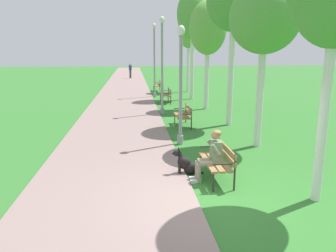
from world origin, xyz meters
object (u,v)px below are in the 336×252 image
Objects in this scene: dog_black at (186,164)px; birch_tree_second at (265,19)px; lamp_post_far at (154,60)px; park_bench_mid at (184,114)px; birch_tree_sixth at (188,31)px; person_seated_on_near_bench at (211,153)px; birch_tree_fifth at (193,15)px; birch_tree_third at (234,2)px; park_bench_furthest at (158,85)px; park_bench_far at (166,94)px; birch_tree_fourth at (208,29)px; lamp_post_mid at (162,65)px; lamp_post_near at (181,85)px; park_bench_near at (219,159)px; pedestrian_distant at (130,71)px.

dog_black is 0.16× the size of birch_tree_second.
lamp_post_far is (0.15, 14.32, 2.19)m from dog_black.
park_bench_mid is 12.40m from birch_tree_sixth.
birch_tree_sixth is at bearing 82.46° from person_seated_on_near_bench.
birch_tree_third is at bearing -88.29° from birch_tree_fifth.
person_seated_on_near_bench is 4.84m from birch_tree_second.
park_bench_far is at bearing -89.42° from park_bench_furthest.
birch_tree_second reaches higher than lamp_post_far.
birch_tree_fourth is 0.96× the size of birch_tree_sixth.
birch_tree_sixth reaches higher than person_seated_on_near_bench.
lamp_post_far reaches higher than person_seated_on_near_bench.
park_bench_mid is at bearing -89.20° from park_bench_far.
birch_tree_fifth reaches higher than lamp_post_mid.
park_bench_mid is 3.07m from lamp_post_near.
lamp_post_far is at bearing -135.16° from birch_tree_sixth.
lamp_post_mid is at bearing 93.99° from park_bench_near.
park_bench_furthest is 17.92m from person_seated_on_near_bench.
park_bench_far is at bearing -82.92° from pedestrian_distant.
birch_tree_sixth is at bearing 89.56° from birch_tree_second.
pedestrian_distant is at bearing 100.09° from park_bench_furthest.
dog_black is (-0.51, 0.48, -0.42)m from person_seated_on_near_bench.
birch_tree_fourth is (1.95, -8.00, 3.62)m from park_bench_furthest.
dog_black is 17.70m from birch_tree_sixth.
park_bench_far is at bearing 90.19° from park_bench_near.
lamp_post_far is at bearing 93.95° from park_bench_mid.
birch_tree_sixth reaches higher than park_bench_near.
birch_tree_third is 4.04m from birch_tree_fourth.
park_bench_mid is at bearing 87.51° from person_seated_on_near_bench.
park_bench_far and park_bench_furthest have the same top height.
lamp_post_near is at bearing -88.78° from lamp_post_mid.
dog_black is 29.54m from pedestrian_distant.
park_bench_near is 0.32× the size of lamp_post_far.
lamp_post_mid is (-0.60, 8.62, 1.86)m from park_bench_near.
park_bench_furthest is 0.24× the size of birch_tree_third.
park_bench_mid is at bearing 78.58° from lamp_post_near.
birch_tree_fifth is at bearing 78.00° from lamp_post_near.
birch_tree_fifth reaches higher than park_bench_far.
park_bench_far is at bearing 87.17° from lamp_post_near.
lamp_post_mid reaches higher than park_bench_mid.
lamp_post_mid is 6.16m from birch_tree_fifth.
lamp_post_mid reaches higher than pedestrian_distant.
birch_tree_third is (2.53, -8.85, 2.46)m from lamp_post_far.
birch_tree_sixth is 3.49× the size of pedestrian_distant.
lamp_post_near is 0.83× the size of lamp_post_mid.
person_seated_on_near_bench is 3.49m from lamp_post_near.
park_bench_furthest is at bearing 86.88° from lamp_post_mid.
birch_tree_fifth is (1.73, 13.61, 4.63)m from park_bench_near.
park_bench_far is 0.24× the size of birch_tree_third.
lamp_post_near is at bearing 85.16° from dog_black.
lamp_post_near is at bearing -109.27° from birch_tree_fourth.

